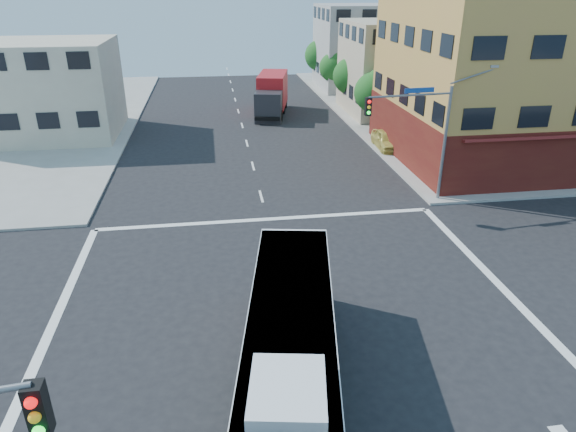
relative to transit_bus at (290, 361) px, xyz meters
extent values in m
plane|color=black|center=(0.85, 4.72, -1.78)|extent=(120.00, 120.00, 0.00)
cube|color=gray|center=(35.85, 39.72, -1.70)|extent=(50.00, 50.00, 0.15)
cube|color=#B78342|center=(20.85, 23.22, 5.22)|extent=(18.00, 15.00, 14.00)
cube|color=#591E14|center=(20.85, 23.22, 0.22)|extent=(18.09, 15.08, 4.00)
cube|color=tan|center=(17.85, 38.72, 2.72)|extent=(12.00, 10.00, 9.00)
cube|color=#A0A09B|center=(17.85, 52.72, 3.22)|extent=(12.00, 10.00, 10.00)
cube|color=beige|center=(-16.15, 34.72, 2.22)|extent=(12.00, 10.00, 8.00)
cylinder|color=slate|center=(11.65, 15.52, 1.72)|extent=(0.18, 0.18, 7.00)
cylinder|color=slate|center=(9.15, 15.27, 4.82)|extent=(5.01, 0.62, 0.12)
cube|color=black|center=(6.65, 15.02, 4.32)|extent=(0.32, 0.30, 1.00)
sphere|color=#FF0C0C|center=(6.65, 14.85, 4.62)|extent=(0.20, 0.20, 0.20)
sphere|color=yellow|center=(6.65, 14.85, 4.32)|extent=(0.20, 0.20, 0.20)
sphere|color=#19FF33|center=(6.65, 14.85, 4.02)|extent=(0.20, 0.20, 0.20)
cube|color=navy|center=(9.65, 15.32, 5.07)|extent=(1.80, 0.22, 0.28)
cube|color=gray|center=(14.15, 15.77, 6.22)|extent=(0.50, 0.22, 0.14)
cube|color=black|center=(-4.95, -5.58, 4.32)|extent=(0.32, 0.30, 1.00)
sphere|color=#FF0C0C|center=(-4.95, -5.75, 4.62)|extent=(0.20, 0.20, 0.20)
sphere|color=yellow|center=(-4.95, -5.75, 4.32)|extent=(0.20, 0.20, 0.20)
sphere|color=#19FF33|center=(-4.95, -5.75, 4.02)|extent=(0.20, 0.20, 0.20)
cylinder|color=#342013|center=(12.65, 32.72, -0.82)|extent=(0.28, 0.28, 1.92)
sphere|color=#18541E|center=(12.65, 32.72, 1.59)|extent=(3.60, 3.60, 3.60)
sphere|color=#18541E|center=(13.05, 32.42, 2.49)|extent=(2.52, 2.52, 2.52)
cylinder|color=#342013|center=(12.65, 40.72, -0.78)|extent=(0.28, 0.28, 1.99)
sphere|color=#18541E|center=(12.65, 40.72, 1.74)|extent=(3.80, 3.80, 3.80)
sphere|color=#18541E|center=(13.05, 40.42, 2.69)|extent=(2.66, 2.66, 2.66)
cylinder|color=#342013|center=(12.65, 48.72, -0.83)|extent=(0.28, 0.28, 1.89)
sphere|color=#18541E|center=(12.65, 48.72, 1.47)|extent=(3.40, 3.40, 3.40)
sphere|color=#18541E|center=(13.05, 48.42, 2.32)|extent=(2.38, 2.38, 2.38)
cylinder|color=#342013|center=(12.65, 56.72, -0.76)|extent=(0.28, 0.28, 2.03)
sphere|color=#18541E|center=(12.65, 56.72, 1.85)|extent=(4.00, 4.00, 4.00)
sphere|color=#18541E|center=(13.05, 56.42, 2.85)|extent=(2.80, 2.80, 2.80)
cube|color=black|center=(0.00, 0.02, -1.22)|extent=(4.73, 12.56, 0.46)
cube|color=white|center=(0.00, 0.02, 0.03)|extent=(4.71, 12.53, 2.91)
cube|color=black|center=(0.00, 0.02, 0.21)|extent=(4.70, 12.18, 1.28)
cube|color=black|center=(1.06, 6.00, 0.11)|extent=(2.37, 0.48, 1.38)
cube|color=#E5590C|center=(1.07, 6.03, 1.13)|extent=(1.93, 0.39, 0.29)
cube|color=white|center=(0.00, 0.02, 1.43)|extent=(4.61, 12.28, 0.12)
cube|color=white|center=(-0.53, -3.00, 1.68)|extent=(2.19, 2.53, 0.37)
cube|color=#0D723B|center=(-1.38, -0.25, -0.71)|extent=(1.00, 5.54, 0.29)
cube|color=#0D723B|center=(1.21, -0.71, -0.71)|extent=(1.00, 5.54, 0.29)
cylinder|color=black|center=(-0.51, 4.10, -1.25)|extent=(0.49, 1.10, 1.06)
cylinder|color=#99999E|center=(-0.65, 4.12, -1.25)|extent=(0.13, 0.53, 0.53)
cylinder|color=black|center=(1.89, 3.67, -1.25)|extent=(0.49, 1.10, 1.06)
cylinder|color=#99999E|center=(2.03, 3.65, -1.25)|extent=(0.13, 0.53, 0.53)
cube|color=#25252A|center=(3.53, 36.85, -0.35)|extent=(2.99, 2.90, 2.85)
cube|color=black|center=(3.31, 35.84, 0.09)|extent=(2.27, 0.59, 1.10)
cube|color=#B2171C|center=(4.44, 40.92, 0.52)|extent=(3.91, 6.57, 3.29)
cube|color=black|center=(4.15, 39.64, -1.18)|extent=(4.26, 9.09, 0.33)
cylinder|color=black|center=(2.46, 37.32, -1.23)|extent=(0.54, 1.14, 1.10)
cylinder|color=black|center=(4.71, 36.82, -1.23)|extent=(0.54, 1.14, 1.10)
cylinder|color=black|center=(3.15, 40.42, -1.23)|extent=(0.54, 1.14, 1.10)
cylinder|color=black|center=(5.40, 39.92, -1.23)|extent=(0.54, 1.14, 1.10)
cylinder|color=black|center=(3.75, 43.10, -1.23)|extent=(0.54, 1.14, 1.10)
cylinder|color=black|center=(5.99, 42.60, -1.23)|extent=(0.54, 1.14, 1.10)
imported|color=#CFC050|center=(11.97, 26.45, -1.02)|extent=(1.98, 4.53, 1.52)
camera|label=1|loc=(-1.91, -12.28, 10.52)|focal=32.00mm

